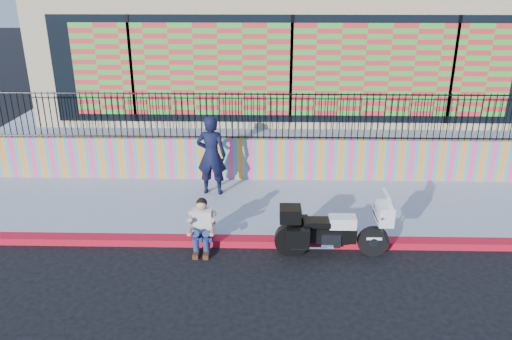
{
  "coord_description": "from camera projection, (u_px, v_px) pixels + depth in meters",
  "views": [
    {
      "loc": [
        -0.61,
        -8.99,
        5.17
      ],
      "look_at": [
        -0.85,
        1.2,
        1.18
      ],
      "focal_mm": 35.0,
      "sensor_mm": 36.0,
      "label": 1
    }
  ],
  "objects": [
    {
      "name": "police_motorcycle",
      "position": [
        331.0,
        229.0,
        9.69
      ],
      "size": [
        2.21,
        0.73,
        1.37
      ],
      "color": "black",
      "rests_on": "ground"
    },
    {
      "name": "mural_wall",
      "position": [
        290.0,
        159.0,
        13.01
      ],
      "size": [
        16.0,
        0.2,
        1.1
      ],
      "primitive_type": "cube",
      "color": "#FF437B",
      "rests_on": "sidewalk"
    },
    {
      "name": "metal_fence",
      "position": [
        292.0,
        116.0,
        12.59
      ],
      "size": [
        15.8,
        0.04,
        1.2
      ],
      "primitive_type": null,
      "color": "black",
      "rests_on": "mural_wall"
    },
    {
      "name": "elevated_platform",
      "position": [
        285.0,
        112.0,
        17.78
      ],
      "size": [
        16.0,
        10.0,
        1.25
      ],
      "primitive_type": "cube",
      "color": "#878FA3",
      "rests_on": "ground"
    },
    {
      "name": "police_officer",
      "position": [
        211.0,
        155.0,
        11.98
      ],
      "size": [
        0.76,
        0.54,
        1.97
      ],
      "primitive_type": "imported",
      "rotation": [
        0.0,
        0.0,
        3.04
      ],
      "color": "black",
      "rests_on": "sidewalk"
    },
    {
      "name": "seated_man",
      "position": [
        202.0,
        230.0,
        9.89
      ],
      "size": [
        0.54,
        0.71,
        1.06
      ],
      "color": "navy",
      "rests_on": "ground"
    },
    {
      "name": "ground",
      "position": [
        296.0,
        245.0,
        10.24
      ],
      "size": [
        90.0,
        90.0,
        0.0
      ],
      "primitive_type": "plane",
      "color": "black",
      "rests_on": "ground"
    },
    {
      "name": "red_curb",
      "position": [
        296.0,
        242.0,
        10.21
      ],
      "size": [
        16.0,
        0.3,
        0.15
      ],
      "primitive_type": "cube",
      "color": "red",
      "rests_on": "ground"
    },
    {
      "name": "sidewalk",
      "position": [
        292.0,
        207.0,
        11.74
      ],
      "size": [
        16.0,
        3.0,
        0.15
      ],
      "primitive_type": "cube",
      "color": "#878FA3",
      "rests_on": "ground"
    },
    {
      "name": "storefront_building",
      "position": [
        286.0,
        37.0,
        16.62
      ],
      "size": [
        14.0,
        8.06,
        4.0
      ],
      "color": "#C4B482",
      "rests_on": "elevated_platform"
    }
  ]
}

